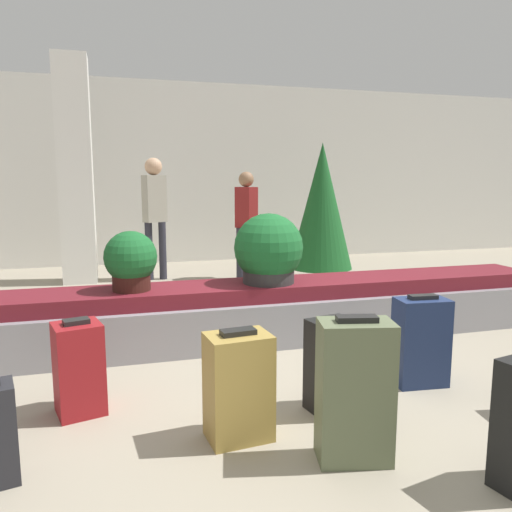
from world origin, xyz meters
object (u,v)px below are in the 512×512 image
at_px(suitcase_6, 79,368).
at_px(potted_plant_1, 131,261).
at_px(pillar, 76,172).
at_px(decorated_tree, 322,206).
at_px(traveler_0, 246,216).
at_px(traveler_1, 155,206).
at_px(suitcase_4, 421,342).
at_px(suitcase_7, 238,386).
at_px(suitcase_8, 355,391).
at_px(potted_plant_0, 269,251).
at_px(suitcase_2, 332,366).

xyz_separation_m(suitcase_6, potted_plant_1, (0.37, 1.12, 0.50)).
bearing_deg(pillar, decorated_tree, -13.47).
relative_size(traveler_0, traveler_1, 0.89).
bearing_deg(suitcase_4, traveler_1, 114.26).
bearing_deg(suitcase_7, potted_plant_1, 101.31).
distance_m(suitcase_4, suitcase_8, 1.20).
distance_m(potted_plant_0, potted_plant_1, 1.23).
distance_m(suitcase_6, traveler_1, 4.46).
bearing_deg(suitcase_4, suitcase_7, -159.42).
relative_size(suitcase_6, traveler_1, 0.34).
relative_size(suitcase_7, traveler_1, 0.36).
bearing_deg(decorated_tree, suitcase_6, -131.44).
distance_m(suitcase_7, potted_plant_0, 1.91).
xyz_separation_m(pillar, suitcase_7, (1.16, -5.01, -1.29)).
relative_size(suitcase_2, decorated_tree, 0.31).
height_order(suitcase_7, potted_plant_0, potted_plant_0).
height_order(potted_plant_0, traveler_1, traveler_1).
bearing_deg(suitcase_8, traveler_0, 94.27).
relative_size(traveler_1, decorated_tree, 0.89).
distance_m(potted_plant_0, decorated_tree, 2.96).
bearing_deg(suitcase_8, potted_plant_1, 129.39).
relative_size(pillar, suitcase_2, 5.10).
bearing_deg(decorated_tree, suitcase_8, -110.95).
relative_size(suitcase_6, potted_plant_0, 0.96).
bearing_deg(pillar, suitcase_4, -60.49).
distance_m(suitcase_2, potted_plant_1, 1.99).
relative_size(suitcase_6, traveler_0, 0.38).
height_order(suitcase_7, potted_plant_1, potted_plant_1).
xyz_separation_m(potted_plant_0, traveler_1, (-0.78, 3.19, 0.26)).
relative_size(suitcase_7, decorated_tree, 0.32).
bearing_deg(suitcase_2, potted_plant_1, 117.15).
distance_m(potted_plant_0, traveler_0, 2.94).
height_order(suitcase_2, potted_plant_0, potted_plant_0).
bearing_deg(potted_plant_1, traveler_0, 58.45).
height_order(pillar, traveler_1, pillar).
distance_m(suitcase_6, suitcase_7, 1.07).
bearing_deg(potted_plant_0, traveler_1, 103.71).
distance_m(suitcase_2, potted_plant_0, 1.61).
xyz_separation_m(suitcase_4, suitcase_7, (-1.45, -0.39, -0.01)).
distance_m(suitcase_8, traveler_0, 5.05).
xyz_separation_m(pillar, suitcase_4, (2.61, -4.62, -1.28)).
bearing_deg(potted_plant_0, suitcase_2, -91.63).
height_order(suitcase_7, suitcase_8, suitcase_8).
bearing_deg(suitcase_4, suitcase_8, -134.40).
bearing_deg(traveler_1, suitcase_6, 52.63).
bearing_deg(suitcase_6, potted_plant_0, 19.98).
relative_size(pillar, traveler_0, 2.00).
distance_m(pillar, suitcase_7, 5.30).
height_order(pillar, potted_plant_1, pillar).
distance_m(suitcase_7, potted_plant_1, 1.85).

